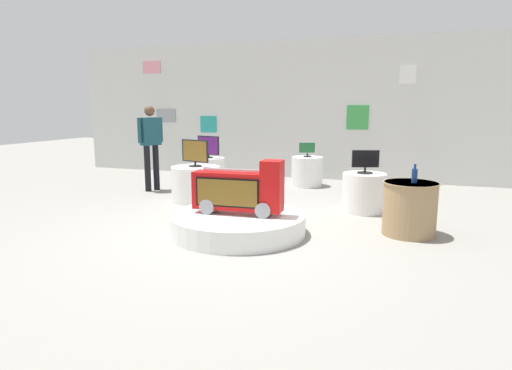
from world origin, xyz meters
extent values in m
plane|color=gray|center=(0.00, 0.00, 0.00)|extent=(30.00, 30.00, 0.00)
cube|color=silver|center=(0.00, 4.81, 1.60)|extent=(12.18, 0.10, 3.20)
cube|color=pink|center=(-4.14, 4.75, 2.68)|extent=(0.50, 0.02, 0.31)
cube|color=teal|center=(-2.57, 4.75, 1.24)|extent=(0.43, 0.02, 0.41)
cube|color=gray|center=(-3.77, 4.75, 1.45)|extent=(0.55, 0.02, 0.33)
cube|color=green|center=(1.10, 4.75, 1.44)|extent=(0.48, 0.02, 0.54)
cube|color=white|center=(2.11, 4.75, 2.34)|extent=(0.34, 0.02, 0.38)
cylinder|color=white|center=(0.05, -0.10, 0.13)|extent=(1.78, 1.78, 0.27)
cylinder|color=gray|center=(-0.33, -0.12, 0.37)|extent=(0.22, 0.34, 0.20)
cylinder|color=gray|center=(0.43, -0.09, 0.37)|extent=(0.22, 0.34, 0.20)
cube|color=#B70F0F|center=(0.05, -0.10, 0.58)|extent=(1.20, 0.33, 0.49)
cube|color=#B70F0F|center=(0.52, -0.09, 0.91)|extent=(0.27, 0.29, 0.17)
cube|color=black|center=(-0.04, -0.26, 0.58)|extent=(0.85, 0.05, 0.37)
cube|color=brown|center=(-0.04, -0.26, 0.58)|extent=(0.81, 0.05, 0.33)
cube|color=#B2B2B7|center=(0.05, -0.10, 0.85)|extent=(0.95, 0.07, 0.02)
cylinder|color=white|center=(-1.39, 1.58, 0.31)|extent=(0.86, 0.86, 0.62)
cylinder|color=black|center=(-1.39, 1.58, 0.63)|extent=(0.22, 0.22, 0.02)
cylinder|color=black|center=(-1.39, 1.58, 0.68)|extent=(0.04, 0.04, 0.06)
cube|color=black|center=(-1.39, 1.58, 0.90)|extent=(0.58, 0.20, 0.39)
cube|color=brown|center=(-1.38, 1.56, 0.90)|extent=(0.52, 0.16, 0.35)
cylinder|color=white|center=(-1.73, 2.89, 0.31)|extent=(0.67, 0.67, 0.62)
cylinder|color=black|center=(-1.73, 2.89, 0.63)|extent=(0.18, 0.18, 0.02)
cylinder|color=black|center=(-1.73, 2.89, 0.67)|extent=(0.04, 0.04, 0.05)
cube|color=black|center=(-1.73, 2.89, 0.89)|extent=(0.55, 0.21, 0.38)
cube|color=#561E6B|center=(-1.72, 2.87, 0.89)|extent=(0.50, 0.17, 0.34)
cylinder|color=white|center=(0.18, 3.73, 0.31)|extent=(0.66, 0.66, 0.62)
cylinder|color=black|center=(0.18, 3.73, 0.63)|extent=(0.16, 0.16, 0.02)
cylinder|color=black|center=(0.18, 3.73, 0.67)|extent=(0.04, 0.04, 0.06)
cube|color=silver|center=(0.18, 3.73, 0.82)|extent=(0.36, 0.15, 0.23)
cube|color=#1E5B2D|center=(0.17, 3.71, 0.82)|extent=(0.32, 0.11, 0.21)
cylinder|color=white|center=(1.53, 1.70, 0.31)|extent=(0.69, 0.69, 0.62)
cylinder|color=black|center=(1.53, 1.70, 0.63)|extent=(0.24, 0.24, 0.02)
cylinder|color=black|center=(1.53, 1.70, 0.68)|extent=(0.04, 0.04, 0.08)
cube|color=black|center=(1.53, 1.70, 0.86)|extent=(0.42, 0.16, 0.27)
cube|color=black|center=(1.52, 1.68, 0.86)|extent=(0.38, 0.13, 0.24)
cylinder|color=#9E7F56|center=(2.20, 0.56, 0.35)|extent=(0.68, 0.68, 0.70)
cylinder|color=#9E7F56|center=(2.20, 0.56, 0.69)|extent=(0.71, 0.71, 0.02)
cylinder|color=navy|center=(2.24, 0.54, 0.79)|extent=(0.07, 0.07, 0.18)
cylinder|color=navy|center=(2.24, 0.54, 0.91)|extent=(0.03, 0.03, 0.06)
cylinder|color=black|center=(-2.71, 2.12, 0.46)|extent=(0.12, 0.12, 0.92)
cylinder|color=black|center=(-2.63, 2.30, 0.46)|extent=(0.12, 0.12, 0.92)
cube|color=#194751|center=(-2.67, 2.21, 1.19)|extent=(0.35, 0.43, 0.54)
sphere|color=brown|center=(-2.67, 2.21, 1.59)|extent=(0.20, 0.20, 0.20)
cylinder|color=#194751|center=(-2.77, 2.00, 1.22)|extent=(0.08, 0.08, 0.49)
cylinder|color=#194751|center=(-2.57, 2.43, 1.22)|extent=(0.08, 0.08, 0.49)
camera|label=1|loc=(2.04, -5.32, 1.65)|focal=30.46mm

